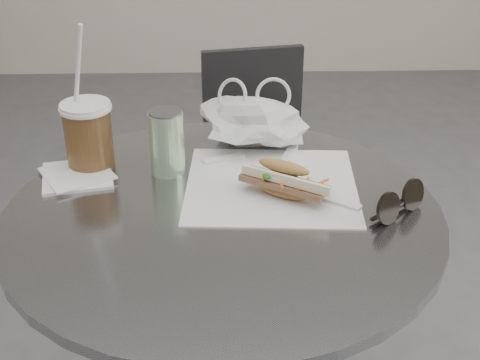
{
  "coord_description": "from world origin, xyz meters",
  "views": [
    {
      "loc": [
        0.0,
        -0.79,
        1.34
      ],
      "look_at": [
        0.03,
        0.22,
        0.79
      ],
      "focal_mm": 50.0,
      "sensor_mm": 36.0,
      "label": 1
    }
  ],
  "objects_px": {
    "banh_mi": "(284,180)",
    "sunglasses": "(399,203)",
    "iced_coffee": "(88,135)",
    "drink_can": "(167,142)",
    "chair_far": "(262,192)",
    "cafe_table": "(224,332)"
  },
  "relations": [
    {
      "from": "iced_coffee",
      "to": "banh_mi",
      "type": "bearing_deg",
      "value": -19.33
    },
    {
      "from": "iced_coffee",
      "to": "drink_can",
      "type": "distance_m",
      "value": 0.15
    },
    {
      "from": "chair_far",
      "to": "sunglasses",
      "type": "xyz_separation_m",
      "value": [
        0.18,
        -0.8,
        0.43
      ]
    },
    {
      "from": "sunglasses",
      "to": "drink_can",
      "type": "bearing_deg",
      "value": 116.99
    },
    {
      "from": "cafe_table",
      "to": "banh_mi",
      "type": "bearing_deg",
      "value": 21.03
    },
    {
      "from": "banh_mi",
      "to": "drink_can",
      "type": "height_order",
      "value": "drink_can"
    },
    {
      "from": "chair_far",
      "to": "banh_mi",
      "type": "bearing_deg",
      "value": 78.99
    },
    {
      "from": "banh_mi",
      "to": "iced_coffee",
      "type": "relative_size",
      "value": 0.72
    },
    {
      "from": "cafe_table",
      "to": "iced_coffee",
      "type": "bearing_deg",
      "value": 146.32
    },
    {
      "from": "banh_mi",
      "to": "sunglasses",
      "type": "distance_m",
      "value": 0.2
    },
    {
      "from": "sunglasses",
      "to": "iced_coffee",
      "type": "bearing_deg",
      "value": 120.37
    },
    {
      "from": "iced_coffee",
      "to": "sunglasses",
      "type": "height_order",
      "value": "iced_coffee"
    },
    {
      "from": "iced_coffee",
      "to": "chair_far",
      "type": "bearing_deg",
      "value": 58.62
    },
    {
      "from": "iced_coffee",
      "to": "sunglasses",
      "type": "bearing_deg",
      "value": -19.11
    },
    {
      "from": "cafe_table",
      "to": "sunglasses",
      "type": "height_order",
      "value": "sunglasses"
    },
    {
      "from": "drink_can",
      "to": "cafe_table",
      "type": "bearing_deg",
      "value": -54.31
    },
    {
      "from": "chair_far",
      "to": "iced_coffee",
      "type": "distance_m",
      "value": 0.86
    },
    {
      "from": "iced_coffee",
      "to": "drink_can",
      "type": "xyz_separation_m",
      "value": [
        0.15,
        -0.02,
        -0.01
      ]
    },
    {
      "from": "cafe_table",
      "to": "sunglasses",
      "type": "relative_size",
      "value": 6.92
    },
    {
      "from": "chair_far",
      "to": "banh_mi",
      "type": "height_order",
      "value": "banh_mi"
    },
    {
      "from": "cafe_table",
      "to": "sunglasses",
      "type": "xyz_separation_m",
      "value": [
        0.3,
        -0.02,
        0.3
      ]
    },
    {
      "from": "cafe_table",
      "to": "iced_coffee",
      "type": "distance_m",
      "value": 0.46
    }
  ]
}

